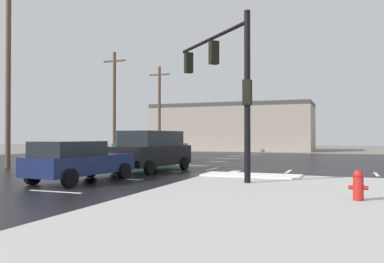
% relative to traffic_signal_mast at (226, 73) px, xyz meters
% --- Properties ---
extents(ground_plane, '(120.00, 120.00, 0.00)m').
position_rel_traffic_signal_mast_xyz_m(ground_plane, '(-4.29, 5.34, -4.24)').
color(ground_plane, slate).
extents(road_asphalt, '(44.00, 44.00, 0.02)m').
position_rel_traffic_signal_mast_xyz_m(road_asphalt, '(-4.29, 5.34, -4.23)').
color(road_asphalt, black).
rests_on(road_asphalt, ground_plane).
extents(snow_strip_curbside, '(4.00, 1.60, 0.06)m').
position_rel_traffic_signal_mast_xyz_m(snow_strip_curbside, '(0.71, 1.34, -4.07)').
color(snow_strip_curbside, white).
rests_on(snow_strip_curbside, sidewalk_corner).
extents(lane_markings, '(36.15, 36.15, 0.01)m').
position_rel_traffic_signal_mast_xyz_m(lane_markings, '(-3.08, 3.97, -4.22)').
color(lane_markings, silver).
rests_on(lane_markings, road_asphalt).
extents(traffic_signal_mast, '(4.20, 4.09, 6.12)m').
position_rel_traffic_signal_mast_xyz_m(traffic_signal_mast, '(0.00, 0.00, 0.00)').
color(traffic_signal_mast, black).
rests_on(traffic_signal_mast, sidewalk_corner).
extents(fire_hydrant, '(0.48, 0.26, 0.79)m').
position_rel_traffic_signal_mast_xyz_m(fire_hydrant, '(4.65, -3.86, -3.70)').
color(fire_hydrant, red).
rests_on(fire_hydrant, sidewalk_corner).
extents(strip_building_background, '(19.83, 8.00, 5.84)m').
position_rel_traffic_signal_mast_xyz_m(strip_building_background, '(-8.98, 34.17, -1.32)').
color(strip_building_background, gray).
rests_on(strip_building_background, ground_plane).
extents(sedan_navy, '(2.41, 4.67, 1.58)m').
position_rel_traffic_signal_mast_xyz_m(sedan_navy, '(-5.22, -2.26, -3.39)').
color(sedan_navy, '#141E47').
rests_on(sedan_navy, road_asphalt).
extents(suv_black, '(2.62, 5.00, 2.03)m').
position_rel_traffic_signal_mast_xyz_m(suv_black, '(-4.71, 2.96, -3.15)').
color(suv_black, black).
rests_on(suv_black, road_asphalt).
extents(suv_green, '(4.90, 2.33, 2.03)m').
position_rel_traffic_signal_mast_xyz_m(suv_green, '(-8.11, 9.45, -3.15)').
color(suv_green, '#195933').
rests_on(suv_green, road_asphalt).
extents(utility_pole_mid, '(2.20, 0.28, 10.53)m').
position_rel_traffic_signal_mast_xyz_m(utility_pole_mid, '(-13.18, 2.05, 1.25)').
color(utility_pole_mid, brown).
rests_on(utility_pole_mid, ground_plane).
extents(utility_pole_far, '(2.20, 0.28, 9.23)m').
position_rel_traffic_signal_mast_xyz_m(utility_pole_far, '(-14.61, 15.27, 0.59)').
color(utility_pole_far, brown).
rests_on(utility_pole_far, ground_plane).
extents(utility_pole_distant, '(2.20, 0.28, 8.73)m').
position_rel_traffic_signal_mast_xyz_m(utility_pole_distant, '(-12.88, 20.83, 0.34)').
color(utility_pole_distant, brown).
rests_on(utility_pole_distant, ground_plane).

